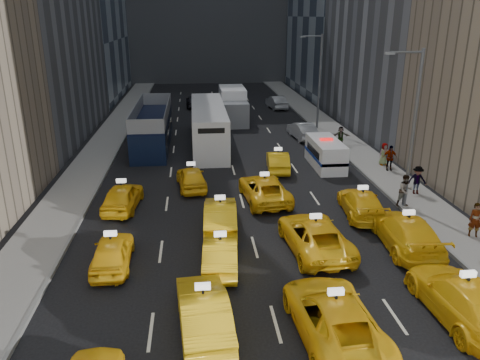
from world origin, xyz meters
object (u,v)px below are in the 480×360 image
object	(u,v)px
pedestrian_0	(476,220)
double_decker	(153,126)
nypd_van	(326,154)
city_bus	(208,126)
box_truck	(233,105)

from	to	relation	value
pedestrian_0	double_decker	bearing A→B (deg)	150.35
nypd_van	double_decker	world-z (taller)	double_decker
nypd_van	pedestrian_0	world-z (taller)	nypd_van
double_decker	city_bus	bearing A→B (deg)	-10.94
box_truck	pedestrian_0	xyz separation A→B (m)	(9.62, -28.61, -0.66)
nypd_van	city_bus	distance (m)	10.94
nypd_van	double_decker	distance (m)	15.01
pedestrian_0	nypd_van	bearing A→B (deg)	127.78
double_decker	pedestrian_0	world-z (taller)	double_decker
double_decker	pedestrian_0	bearing A→B (deg)	-55.99
city_bus	nypd_van	bearing A→B (deg)	-37.92
nypd_van	double_decker	size ratio (longest dim) A/B	0.43
city_bus	box_truck	distance (m)	9.66
double_decker	nypd_van	bearing A→B (deg)	-36.43
double_decker	box_truck	distance (m)	11.73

